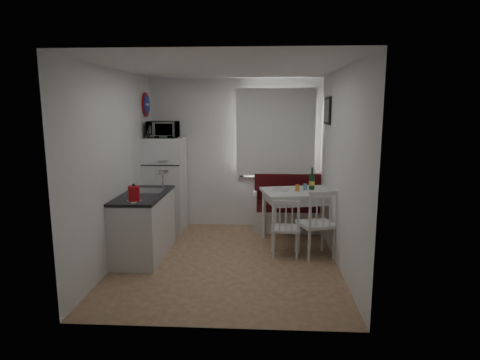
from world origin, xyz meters
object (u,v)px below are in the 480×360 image
object	(u,v)px
chair_left	(286,222)
fridge	(166,184)
dining_table	(300,197)
wine_bottle	(312,179)
kitchen_counter	(144,224)
microwave	(163,129)
bench	(291,212)
chair_right	(318,217)
kettle	(134,194)

from	to	relation	value
chair_left	fridge	xyz separation A→B (m)	(-1.99, 1.25, 0.28)
dining_table	chair_left	distance (m)	0.74
wine_bottle	kitchen_counter	bearing A→B (deg)	-162.86
chair_left	microwave	bearing A→B (deg)	151.22
kitchen_counter	fridge	distance (m)	1.29
chair_left	dining_table	bearing A→B (deg)	71.35
bench	wine_bottle	bearing A→B (deg)	-66.32
bench	chair_right	bearing A→B (deg)	-79.14
chair_right	wine_bottle	distance (m)	0.87
bench	microwave	world-z (taller)	microwave
kitchen_counter	wine_bottle	distance (m)	2.62
fridge	wine_bottle	distance (m)	2.49
fridge	chair_left	bearing A→B (deg)	-32.01
bench	chair_right	world-z (taller)	chair_right
chair_left	wine_bottle	bearing A→B (deg)	62.20
fridge	wine_bottle	world-z (taller)	fridge
chair_right	wine_bottle	size ratio (longest dim) A/B	1.67
bench	kitchen_counter	bearing A→B (deg)	-148.20
fridge	microwave	xyz separation A→B (m)	(0.00, -0.05, 0.94)
chair_left	microwave	world-z (taller)	microwave
bench	dining_table	distance (m)	0.82
kitchen_counter	bench	xyz separation A→B (m)	(2.19, 1.36, -0.14)
kitchen_counter	chair_right	xyz separation A→B (m)	(2.45, -0.02, 0.15)
dining_table	microwave	world-z (taller)	microwave
chair_left	kettle	size ratio (longest dim) A/B	1.91
dining_table	chair_right	bearing A→B (deg)	-87.09
bench	microwave	xyz separation A→B (m)	(-2.17, -0.16, 1.42)
fridge	wine_bottle	xyz separation A→B (m)	(2.43, -0.49, 0.21)
kitchen_counter	kettle	size ratio (longest dim) A/B	5.57
kettle	chair_left	bearing A→B (deg)	15.22
dining_table	wine_bottle	size ratio (longest dim) A/B	3.65
kitchen_counter	fridge	size ratio (longest dim) A/B	0.82
bench	kettle	bearing A→B (deg)	-138.49
chair_right	wine_bottle	xyz separation A→B (m)	(-0.00, 0.77, 0.40)
dining_table	chair_left	xyz separation A→B (m)	(-0.25, -0.66, -0.22)
kettle	wine_bottle	xyz separation A→B (m)	(2.40, 1.29, -0.01)
kitchen_counter	chair_left	world-z (taller)	kitchen_counter
kitchen_counter	bench	distance (m)	2.58
bench	fridge	world-z (taller)	fridge
kitchen_counter	fridge	world-z (taller)	fridge
fridge	kettle	size ratio (longest dim) A/B	6.76
wine_bottle	dining_table	bearing A→B (deg)	-151.82
dining_table	wine_bottle	distance (m)	0.34
kitchen_counter	dining_table	size ratio (longest dim) A/B	1.05
kitchen_counter	wine_bottle	size ratio (longest dim) A/B	3.82
kitchen_counter	kettle	world-z (taller)	kitchen_counter
microwave	kitchen_counter	bearing A→B (deg)	-90.94
microwave	chair_left	bearing A→B (deg)	-30.96
fridge	microwave	bearing A→B (deg)	-90.00
kitchen_counter	dining_table	world-z (taller)	kitchen_counter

